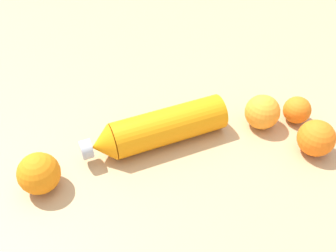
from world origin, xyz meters
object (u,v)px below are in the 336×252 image
water_bottle (157,129)px  orange_2 (297,110)px  orange_1 (39,173)px  orange_0 (262,112)px  orange_3 (316,138)px

water_bottle → orange_2: bearing=169.9°
orange_1 → orange_2: bearing=-17.7°
orange_0 → orange_3: (0.03, -0.12, -0.00)m
orange_1 → orange_2: (0.54, -0.17, -0.01)m
orange_0 → orange_3: 0.13m
water_bottle → orange_3: same height
orange_1 → orange_2: orange_1 is taller
orange_2 → orange_3: size_ratio=0.81×
orange_0 → orange_2: bearing=-26.8°
orange_0 → orange_1: bearing=163.8°
water_bottle → orange_1: size_ratio=3.95×
orange_1 → orange_3: 0.55m
water_bottle → orange_1: (-0.25, 0.04, 0.00)m
water_bottle → orange_3: 0.33m
water_bottle → orange_2: water_bottle is taller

